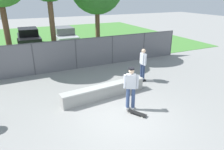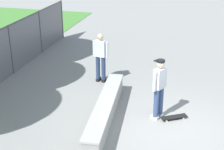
# 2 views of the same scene
# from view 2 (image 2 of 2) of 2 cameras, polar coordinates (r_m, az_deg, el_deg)

# --- Properties ---
(ground_plane) EXTENTS (80.00, 80.00, 0.00)m
(ground_plane) POSITION_cam_2_polar(r_m,az_deg,el_deg) (9.71, 9.85, -9.03)
(ground_plane) COLOR gray
(concrete_ledge) EXTENTS (4.17, 0.85, 0.61)m
(concrete_ledge) POSITION_cam_2_polar(r_m,az_deg,el_deg) (9.86, -1.12, -6.07)
(concrete_ledge) COLOR #999993
(concrete_ledge) RESTS_ON ground
(skateboarder) EXTENTS (0.54, 0.41, 1.84)m
(skateboarder) POSITION_cam_2_polar(r_m,az_deg,el_deg) (9.74, 8.01, -1.90)
(skateboarder) COLOR beige
(skateboarder) RESTS_ON ground
(skateboard) EXTENTS (0.58, 0.79, 0.09)m
(skateboard) POSITION_cam_2_polar(r_m,az_deg,el_deg) (10.18, 10.44, -6.99)
(skateboard) COLOR black
(skateboard) RESTS_ON ground
(bystander) EXTENTS (0.31, 0.60, 1.82)m
(bystander) POSITION_cam_2_polar(r_m,az_deg,el_deg) (12.14, -1.95, 3.30)
(bystander) COLOR black
(bystander) RESTS_ON ground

